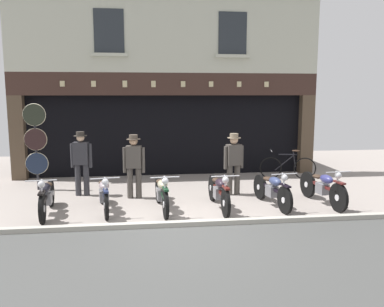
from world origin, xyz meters
TOP-DOWN VIEW (x-y plane):
  - ground at (0.00, -0.98)m, footprint 21.72×22.00m
  - shop_facade at (0.00, 7.04)m, footprint 10.02×4.42m
  - motorcycle_far_left at (-2.97, 1.24)m, footprint 0.62×1.98m
  - motorcycle_left at (-1.73, 1.36)m, footprint 0.62×1.92m
  - motorcycle_center_left at (-0.42, 1.25)m, footprint 0.62×2.00m
  - motorcycle_center at (0.90, 1.21)m, footprint 0.62×2.07m
  - motorcycle_center_right at (2.20, 1.26)m, footprint 0.62×1.92m
  - motorcycle_right at (3.46, 1.27)m, footprint 0.62×2.03m
  - salesman_left at (-2.43, 2.88)m, footprint 0.56×0.34m
  - shopkeeper_center at (-1.06, 2.43)m, footprint 0.56×0.35m
  - salesman_right at (1.53, 2.47)m, footprint 0.55×0.36m
  - tyre_sign_pole at (-3.74, 3.66)m, footprint 0.62×0.06m
  - advert_board_near at (2.01, 5.40)m, footprint 0.65×0.03m
  - advert_board_far at (2.99, 5.40)m, footprint 0.68×0.03m
  - leaning_bicycle at (3.70, 4.23)m, footprint 1.72×0.57m

SIDE VIEW (x-z plane):
  - ground at x=0.00m, z-range -0.13..0.05m
  - leaning_bicycle at x=3.70m, z-range -0.10..0.84m
  - motorcycle_left at x=-1.73m, z-range -0.04..0.86m
  - motorcycle_center_right at x=2.20m, z-range -0.04..0.87m
  - motorcycle_far_left at x=-2.97m, z-range -0.04..0.88m
  - motorcycle_center_left at x=-0.42m, z-range -0.04..0.88m
  - motorcycle_center at x=0.90m, z-range -0.04..0.89m
  - motorcycle_right at x=3.46m, z-range -0.03..0.90m
  - shopkeeper_center at x=-1.06m, z-range 0.09..1.72m
  - salesman_right at x=1.53m, z-range 0.09..1.72m
  - salesman_left at x=-2.43m, z-range 0.09..1.78m
  - tyre_sign_pole at x=-3.74m, z-range 0.19..2.59m
  - shop_facade at x=0.00m, z-range -1.31..4.61m
  - advert_board_near at x=2.01m, z-range 1.14..2.17m
  - advert_board_far at x=2.99m, z-range 1.14..2.25m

